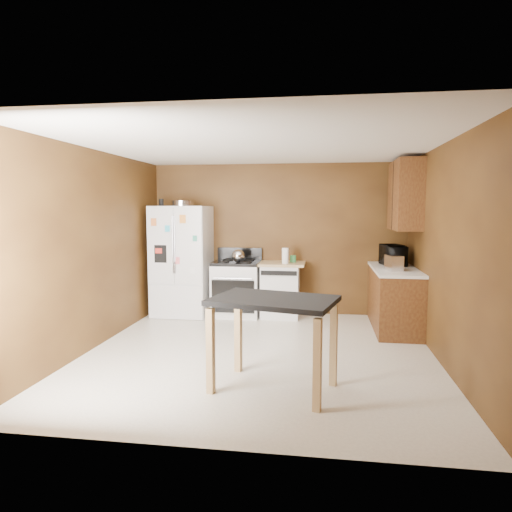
% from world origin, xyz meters
% --- Properties ---
extents(floor, '(4.50, 4.50, 0.00)m').
position_xyz_m(floor, '(0.00, 0.00, 0.00)').
color(floor, silver).
rests_on(floor, ground).
extents(ceiling, '(4.50, 4.50, 0.00)m').
position_xyz_m(ceiling, '(0.00, 0.00, 2.50)').
color(ceiling, white).
rests_on(ceiling, ground).
extents(wall_back, '(4.20, 0.00, 4.20)m').
position_xyz_m(wall_back, '(0.00, 2.25, 1.25)').
color(wall_back, brown).
rests_on(wall_back, ground).
extents(wall_front, '(4.20, 0.00, 4.20)m').
position_xyz_m(wall_front, '(0.00, -2.25, 1.25)').
color(wall_front, brown).
rests_on(wall_front, ground).
extents(wall_left, '(0.00, 4.50, 4.50)m').
position_xyz_m(wall_left, '(-2.10, 0.00, 1.25)').
color(wall_left, brown).
rests_on(wall_left, ground).
extents(wall_right, '(0.00, 4.50, 4.50)m').
position_xyz_m(wall_right, '(2.10, 0.00, 1.25)').
color(wall_right, brown).
rests_on(wall_right, ground).
extents(roasting_pan, '(0.35, 0.35, 0.09)m').
position_xyz_m(roasting_pan, '(-1.53, 1.88, 1.84)').
color(roasting_pan, silver).
rests_on(roasting_pan, refrigerator).
extents(pen_cup, '(0.08, 0.08, 0.12)m').
position_xyz_m(pen_cup, '(-1.86, 1.79, 1.86)').
color(pen_cup, black).
rests_on(pen_cup, refrigerator).
extents(kettle, '(0.21, 0.21, 0.21)m').
position_xyz_m(kettle, '(-0.59, 1.79, 1.00)').
color(kettle, silver).
rests_on(kettle, gas_range).
extents(paper_towel, '(0.14, 0.14, 0.25)m').
position_xyz_m(paper_towel, '(0.16, 1.82, 1.01)').
color(paper_towel, white).
rests_on(paper_towel, dishwasher).
extents(green_canister, '(0.11, 0.11, 0.11)m').
position_xyz_m(green_canister, '(0.27, 2.03, 0.94)').
color(green_canister, '#42AC5B').
rests_on(green_canister, dishwasher).
extents(toaster, '(0.23, 0.32, 0.21)m').
position_xyz_m(toaster, '(1.74, 1.18, 1.00)').
color(toaster, silver).
rests_on(toaster, right_cabinets).
extents(microwave, '(0.45, 0.57, 0.28)m').
position_xyz_m(microwave, '(1.81, 1.77, 1.04)').
color(microwave, black).
rests_on(microwave, right_cabinets).
extents(refrigerator, '(0.90, 0.80, 1.80)m').
position_xyz_m(refrigerator, '(-1.55, 1.86, 0.90)').
color(refrigerator, white).
rests_on(refrigerator, ground).
extents(gas_range, '(0.76, 0.68, 1.10)m').
position_xyz_m(gas_range, '(-0.64, 1.92, 0.46)').
color(gas_range, white).
rests_on(gas_range, ground).
extents(dishwasher, '(0.78, 0.63, 0.89)m').
position_xyz_m(dishwasher, '(0.08, 1.95, 0.45)').
color(dishwasher, white).
rests_on(dishwasher, ground).
extents(right_cabinets, '(0.63, 1.58, 2.45)m').
position_xyz_m(right_cabinets, '(1.84, 1.48, 0.91)').
color(right_cabinets, brown).
rests_on(right_cabinets, ground).
extents(island, '(1.31, 1.02, 0.91)m').
position_xyz_m(island, '(0.29, -1.07, 0.76)').
color(island, black).
rests_on(island, ground).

